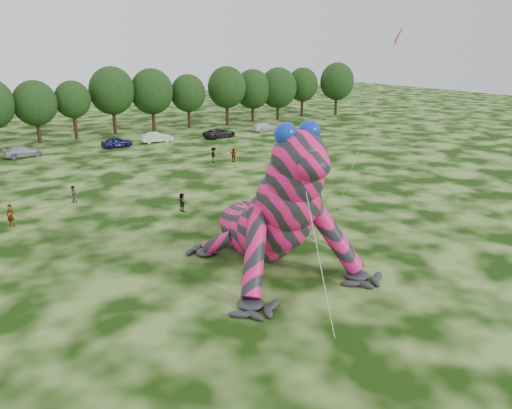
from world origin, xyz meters
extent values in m
plane|color=#16330A|center=(0.00, 0.00, 0.00)|extent=(240.00, 240.00, 0.00)
cube|color=red|center=(13.62, 6.73, 14.31)|extent=(1.39, 1.13, 1.17)
cylinder|color=silver|center=(12.71, 8.51, 7.15)|extent=(0.02, 0.02, 14.86)
cylinder|color=#382314|center=(11.80, 10.30, 0.12)|extent=(0.08, 0.08, 0.24)
imported|color=#A0A5A9|center=(-7.78, 48.06, 0.69)|extent=(4.93, 2.45, 1.38)
imported|color=#161748|center=(4.27, 47.78, 0.72)|extent=(4.40, 2.13, 1.45)
imported|color=silver|center=(10.35, 48.33, 0.75)|extent=(4.70, 2.02, 1.51)
imported|color=black|center=(19.91, 46.72, 0.72)|extent=(5.46, 3.11, 1.44)
imported|color=white|center=(28.95, 48.13, 0.71)|extent=(5.16, 2.83, 1.42)
imported|color=gray|center=(-7.02, 24.69, 0.80)|extent=(0.88, 0.96, 1.60)
imported|color=gray|center=(-12.65, 21.09, 0.90)|extent=(0.78, 0.76, 1.80)
imported|color=gray|center=(11.23, 32.18, 0.94)|extent=(1.34, 1.37, 1.89)
imported|color=gray|center=(0.29, 17.22, 0.82)|extent=(0.67, 1.57, 1.64)
imported|color=gray|center=(13.40, 31.11, 0.84)|extent=(0.99, 0.99, 1.69)
camera|label=1|loc=(-16.21, -20.55, 13.80)|focal=35.00mm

